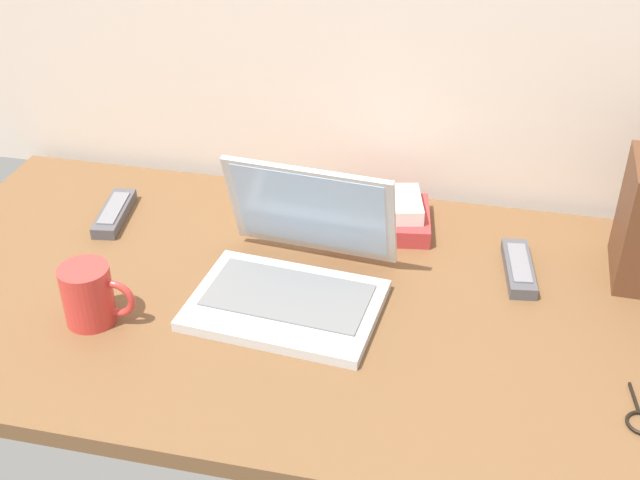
{
  "coord_description": "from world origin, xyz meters",
  "views": [
    {
      "loc": [
        0.19,
        -1.08,
        0.87
      ],
      "look_at": [
        -0.05,
        0.0,
        0.15
      ],
      "focal_mm": 45.66,
      "sensor_mm": 36.0,
      "label": 1
    }
  ],
  "objects_px": {
    "remote_control_near": "(519,268)",
    "remote_control_far": "(114,213)",
    "coffee_mug": "(90,295)",
    "laptop": "(294,271)",
    "book_stack": "(378,214)"
  },
  "relations": [
    {
      "from": "remote_control_near",
      "to": "remote_control_far",
      "type": "height_order",
      "value": "same"
    },
    {
      "from": "coffee_mug",
      "to": "remote_control_far",
      "type": "relative_size",
      "value": 0.74
    },
    {
      "from": "laptop",
      "to": "coffee_mug",
      "type": "bearing_deg",
      "value": -154.66
    },
    {
      "from": "remote_control_near",
      "to": "book_stack",
      "type": "xyz_separation_m",
      "value": [
        -0.27,
        0.1,
        0.02
      ]
    },
    {
      "from": "laptop",
      "to": "remote_control_near",
      "type": "bearing_deg",
      "value": 20.87
    },
    {
      "from": "coffee_mug",
      "to": "remote_control_near",
      "type": "distance_m",
      "value": 0.74
    },
    {
      "from": "coffee_mug",
      "to": "laptop",
      "type": "bearing_deg",
      "value": 25.34
    },
    {
      "from": "remote_control_far",
      "to": "book_stack",
      "type": "height_order",
      "value": "book_stack"
    },
    {
      "from": "coffee_mug",
      "to": "book_stack",
      "type": "relative_size",
      "value": 0.57
    },
    {
      "from": "book_stack",
      "to": "coffee_mug",
      "type": "bearing_deg",
      "value": -136.44
    },
    {
      "from": "laptop",
      "to": "remote_control_far",
      "type": "xyz_separation_m",
      "value": [
        -0.41,
        0.16,
        -0.03
      ]
    },
    {
      "from": "coffee_mug",
      "to": "book_stack",
      "type": "bearing_deg",
      "value": 43.56
    },
    {
      "from": "laptop",
      "to": "coffee_mug",
      "type": "height_order",
      "value": "laptop"
    },
    {
      "from": "laptop",
      "to": "remote_control_far",
      "type": "relative_size",
      "value": 2.0
    },
    {
      "from": "laptop",
      "to": "book_stack",
      "type": "bearing_deg",
      "value": 66.82
    }
  ]
}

